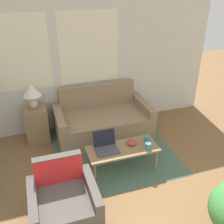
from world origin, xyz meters
The scene contains 11 objects.
wall_back centered at (0.00, 3.98, 1.31)m, with size 6.01×0.06×2.60m.
rug centered at (0.65, 2.92, 0.00)m, with size 1.97×2.04×0.01m.
couch centered at (0.65, 3.50, 0.27)m, with size 1.75×0.93×0.89m.
armchair centered at (-0.37, 1.67, 0.27)m, with size 0.78×0.73×0.82m.
side_table centered at (-0.55, 3.67, 0.32)m, with size 0.40×0.40×0.65m.
table_lamp centered at (-0.55, 3.67, 0.96)m, with size 0.32×0.32×0.46m.
coffee_table centered at (0.65, 2.41, 0.34)m, with size 1.09×0.46×0.38m.
laptop centered at (0.40, 2.46, 0.44)m, with size 0.34×0.32×0.26m.
cup_navy centered at (1.08, 2.46, 0.43)m, with size 0.09×0.09×0.09m.
cup_yellow centered at (1.00, 2.26, 0.44)m, with size 0.09×0.09×0.11m.
snack_bowl centered at (0.82, 2.46, 0.42)m, with size 0.16×0.16×0.07m.
Camera 1 is at (-0.54, -0.65, 2.75)m, focal length 42.00 mm.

